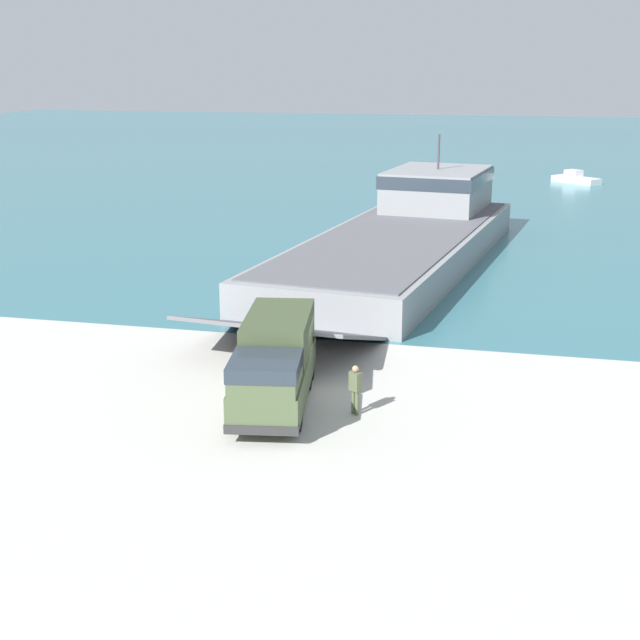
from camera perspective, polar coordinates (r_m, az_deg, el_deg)
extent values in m
plane|color=#B7B5AD|center=(34.36, -0.77, -4.10)|extent=(240.00, 240.00, 0.00)
cube|color=#336B75|center=(127.74, 9.87, 10.57)|extent=(240.00, 180.00, 0.01)
cube|color=gray|center=(54.30, 4.93, 4.47)|extent=(12.62, 30.63, 1.92)
cube|color=#56565B|center=(54.10, 4.96, 5.51)|extent=(11.76, 29.36, 0.08)
cube|color=gray|center=(63.66, 7.51, 8.28)|extent=(7.25, 9.05, 2.82)
cube|color=#28333D|center=(63.55, 7.54, 9.03)|extent=(7.44, 9.16, 0.85)
cylinder|color=#3F3F42|center=(63.36, 7.60, 10.62)|extent=(0.16, 0.16, 2.40)
cube|color=#56565B|center=(37.89, -2.46, -0.57)|extent=(8.29, 6.96, 1.99)
cube|color=#475638|center=(31.98, -2.91, -3.76)|extent=(3.50, 7.62, 1.18)
cube|color=#475638|center=(29.36, -3.52, -3.38)|extent=(2.60, 2.81, 0.99)
cube|color=#28333D|center=(29.28, -3.53, -2.92)|extent=(2.67, 2.85, 0.50)
cube|color=#3C492E|center=(32.74, -2.68, -0.85)|extent=(2.98, 4.94, 1.47)
cube|color=#2D2D2D|center=(28.83, -3.78, -7.00)|extent=(2.43, 0.62, 0.32)
cylinder|color=black|center=(29.90, -1.56, -5.95)|extent=(0.57, 1.34, 1.30)
cylinder|color=black|center=(30.14, -5.29, -5.82)|extent=(0.57, 1.34, 1.30)
cylinder|color=black|center=(33.61, -0.88, -3.39)|extent=(0.57, 1.34, 1.30)
cylinder|color=black|center=(33.84, -4.19, -3.30)|extent=(0.57, 1.34, 1.30)
cylinder|color=black|center=(34.65, -0.72, -2.79)|extent=(0.57, 1.34, 1.30)
cylinder|color=black|center=(34.87, -3.93, -2.70)|extent=(0.57, 1.34, 1.30)
cylinder|color=#566042|center=(31.28, 2.37, -5.35)|extent=(0.14, 0.14, 0.88)
cylinder|color=#566042|center=(31.40, 2.15, -5.25)|extent=(0.14, 0.14, 0.88)
cube|color=#566042|center=(31.06, 2.28, -3.95)|extent=(0.50, 0.45, 0.69)
sphere|color=tan|center=(30.90, 2.28, -3.14)|extent=(0.24, 0.24, 0.24)
cube|color=white|center=(96.28, 16.07, 8.61)|extent=(4.99, 4.69, 0.62)
cube|color=silver|center=(96.44, 15.93, 9.02)|extent=(1.97, 1.95, 0.68)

